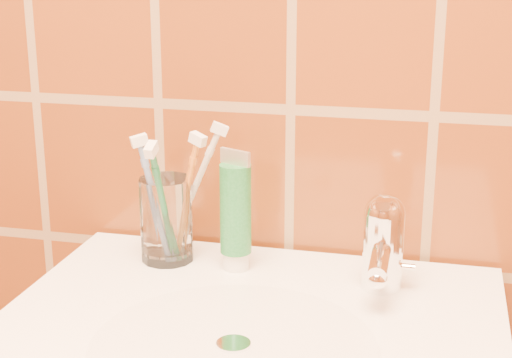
# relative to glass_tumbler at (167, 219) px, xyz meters

# --- Properties ---
(glass_tumbler) EXTENTS (0.08, 0.08, 0.11)m
(glass_tumbler) POSITION_rel_glass_tumbler_xyz_m (0.00, 0.00, 0.00)
(glass_tumbler) COLOR white
(glass_tumbler) RESTS_ON pedestal_sink
(toothpaste_tube) EXTENTS (0.04, 0.04, 0.16)m
(toothpaste_tube) POSITION_rel_glass_tumbler_xyz_m (0.10, -0.01, 0.02)
(toothpaste_tube) COLOR white
(toothpaste_tube) RESTS_ON pedestal_sink
(faucet) EXTENTS (0.05, 0.11, 0.12)m
(faucet) POSITION_rel_glass_tumbler_xyz_m (0.28, -0.03, 0.01)
(faucet) COLOR white
(faucet) RESTS_ON pedestal_sink
(toothbrush_0) EXTENTS (0.03, 0.15, 0.20)m
(toothbrush_0) POSITION_rel_glass_tumbler_xyz_m (0.01, -0.03, 0.03)
(toothbrush_0) COLOR #1B673D
(toothbrush_0) RESTS_ON glass_tumbler
(toothbrush_1) EXTENTS (0.09, 0.09, 0.19)m
(toothbrush_1) POSITION_rel_glass_tumbler_xyz_m (-0.01, -0.02, 0.03)
(toothbrush_1) COLOR #6B86BF
(toothbrush_1) RESTS_ON glass_tumbler
(toothbrush_2) EXTENTS (0.14, 0.13, 0.19)m
(toothbrush_2) POSITION_rel_glass_tumbler_xyz_m (0.03, 0.02, 0.03)
(toothbrush_2) COLOR silver
(toothbrush_2) RESTS_ON glass_tumbler
(toothbrush_3) EXTENTS (0.11, 0.10, 0.19)m
(toothbrush_3) POSITION_rel_glass_tumbler_xyz_m (0.03, -0.00, 0.03)
(toothbrush_3) COLOR #C56E22
(toothbrush_3) RESTS_ON glass_tumbler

